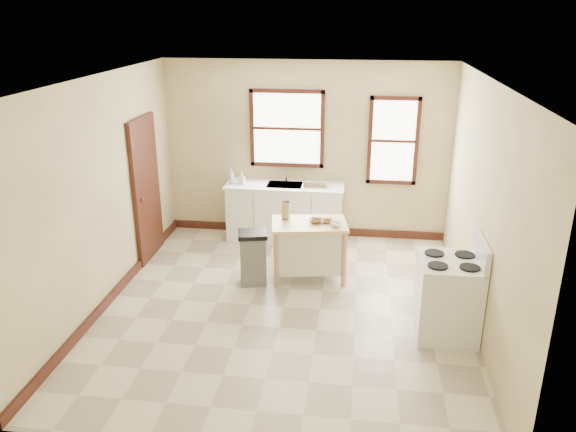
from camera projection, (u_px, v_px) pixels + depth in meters
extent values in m
plane|color=beige|center=(285.00, 307.00, 7.04)|extent=(5.00, 5.00, 0.00)
plane|color=white|center=(284.00, 79.00, 6.06)|extent=(5.00, 5.00, 0.00)
cube|color=beige|center=(306.00, 151.00, 8.88)|extent=(4.50, 0.04, 2.80)
cube|color=beige|center=(102.00, 194.00, 6.83)|extent=(0.04, 5.00, 2.80)
cube|color=beige|center=(483.00, 210.00, 6.28)|extent=(0.04, 5.00, 2.80)
cube|color=black|center=(146.00, 189.00, 8.15)|extent=(0.06, 0.90, 2.10)
cube|color=black|center=(305.00, 230.00, 9.32)|extent=(4.50, 0.04, 0.12)
cube|color=black|center=(116.00, 292.00, 7.29)|extent=(0.04, 5.00, 0.12)
cylinder|color=silver|center=(286.00, 175.00, 8.93)|extent=(0.03, 0.03, 0.22)
imported|color=#B2B2B2|center=(232.00, 177.00, 8.81)|extent=(0.11, 0.11, 0.23)
imported|color=#B2B2B2|center=(242.00, 178.00, 8.81)|extent=(0.09, 0.09, 0.18)
cylinder|color=#462913|center=(288.00, 213.00, 7.66)|extent=(0.05, 0.05, 0.15)
imported|color=brown|center=(316.00, 221.00, 7.52)|extent=(0.20, 0.20, 0.05)
imported|color=brown|center=(327.00, 221.00, 7.53)|extent=(0.18, 0.18, 0.04)
imported|color=silver|center=(336.00, 225.00, 7.39)|extent=(0.19, 0.19, 0.05)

